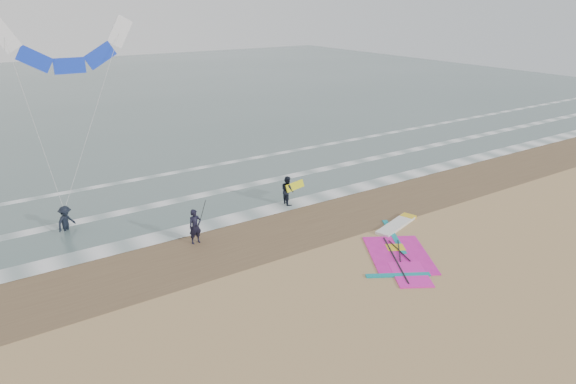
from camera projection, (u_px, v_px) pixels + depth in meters
ground at (381, 280)px, 19.52m from camera, size 120.00×120.00×0.00m
sea_water at (82, 95)px, 56.98m from camera, size 120.00×80.00×0.02m
wet_sand_band at (293, 225)px, 24.20m from camera, size 120.00×5.00×0.01m
foam_waterline at (247, 197)px, 27.66m from camera, size 120.00×9.15×0.02m
windsurf_rig at (400, 246)px, 22.09m from camera, size 5.89×5.58×0.14m
person_standing at (195, 227)px, 22.20m from camera, size 0.59×0.40×1.57m
person_walking at (287, 190)px, 26.44m from camera, size 0.65×0.79×1.53m
person_wading at (65, 215)px, 23.38m from camera, size 1.16×1.07×1.57m
held_pole at (201, 217)px, 22.22m from camera, size 0.17×0.86×1.82m
carried_kiteboard at (295, 186)px, 26.50m from camera, size 1.30×0.51×0.39m
surf_kite at (67, 50)px, 25.55m from camera, size 6.83×4.66×8.27m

